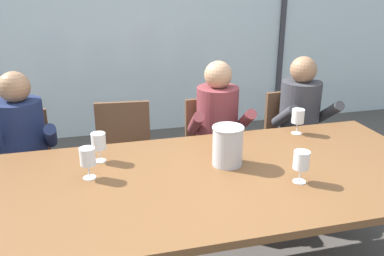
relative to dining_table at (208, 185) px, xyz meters
The scene contains 17 objects.
ground 1.22m from the dining_table, 90.00° to the left, with size 14.00×14.00×0.00m, color #4C4742.
window_glass_panel 2.85m from the dining_table, 90.00° to the left, with size 7.84×0.03×2.60m, color silver.
window_mullion_right 3.34m from the dining_table, 57.50° to the left, with size 0.06×0.06×2.60m, color #38383D.
hillside_vineyard 6.99m from the dining_table, 90.00° to the left, with size 13.84×2.40×1.58m, color #568942.
dining_table is the anchor object (origin of this frame).
chair_near_curtain 1.49m from the dining_table, 138.28° to the left, with size 0.46×0.46×0.87m.
chair_left_of_center 1.11m from the dining_table, 109.55° to the left, with size 0.48×0.48×0.87m.
chair_center 1.05m from the dining_table, 70.36° to the left, with size 0.47×0.47×0.87m.
chair_right_of_center 1.46m from the dining_table, 43.75° to the left, with size 0.48×0.48×0.87m.
person_navy_polo 1.36m from the dining_table, 140.81° to the left, with size 0.49×0.63×1.19m.
person_maroon_top 0.93m from the dining_table, 68.10° to the left, with size 0.49×0.63×1.19m.
person_charcoal_jacket 1.36m from the dining_table, 39.27° to the left, with size 0.46×0.61×1.19m.
ice_bucket_primary 0.26m from the dining_table, 37.39° to the left, with size 0.18×0.18×0.23m.
wine_glass_by_left_taster 0.51m from the dining_table, 22.84° to the right, with size 0.08×0.08×0.17m.
wine_glass_near_bucket 0.91m from the dining_table, 30.65° to the left, with size 0.08×0.08×0.17m.
wine_glass_by_right_taster 0.66m from the dining_table, 167.82° to the left, with size 0.08×0.08×0.17m.
wine_glass_spare_empty 0.68m from the dining_table, 148.81° to the left, with size 0.08×0.08×0.17m.
Camera 1 is at (-0.58, -1.91, 1.78)m, focal length 38.34 mm.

